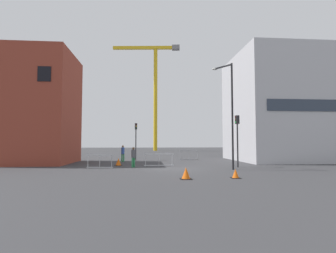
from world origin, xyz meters
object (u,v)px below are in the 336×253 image
Objects in this scene: pedestrian_walking at (133,156)px; traffic_cone_on_verge at (186,174)px; traffic_cone_orange at (118,162)px; construction_crane at (154,82)px; traffic_light_median at (136,135)px; traffic_cone_striped at (236,174)px; traffic_light_verge at (237,133)px; pedestrian_waiting at (123,152)px; streetlamp_tall at (230,107)px.

pedestrian_walking reaches higher than traffic_cone_on_verge.
pedestrian_walking is at bearing 114.28° from traffic_cone_on_verge.
traffic_cone_orange is 1.01× the size of traffic_cone_on_verge.
traffic_cone_orange is 10.00m from traffic_cone_on_verge.
construction_crane is 50.93m from traffic_cone_on_verge.
traffic_light_median is 16.00m from traffic_cone_on_verge.
traffic_light_median is (-3.09, -32.88, -13.60)m from construction_crane.
construction_crane is 38.71× the size of traffic_cone_orange.
pedestrian_walking is at bearing -94.14° from construction_crane.
traffic_cone_striped is (2.86, 0.12, -0.06)m from traffic_cone_on_verge.
traffic_light_median is 8.50m from pedestrian_walking.
construction_crane is 5.98× the size of traffic_light_verge.
traffic_light_verge is at bearing 69.46° from traffic_cone_striped.
pedestrian_waiting is (-1.37, 6.12, 0.05)m from pedestrian_walking.
traffic_light_verge is at bearing -82.48° from construction_crane.
traffic_cone_orange is at bearing -96.29° from construction_crane.
traffic_cone_on_verge reaches higher than traffic_cone_striped.
construction_crane is 15.48× the size of pedestrian_walking.
traffic_cone_on_verge is at bearing -62.64° from traffic_cone_orange.
pedestrian_walking is 2.50× the size of traffic_cone_orange.
traffic_cone_orange reaches higher than traffic_cone_on_verge.
traffic_light_median reaches higher than traffic_cone_orange.
pedestrian_walking is 3.15× the size of traffic_cone_striped.
traffic_light_verge is 1.02× the size of traffic_light_median.
traffic_light_median is at bearing 79.19° from traffic_cone_orange.
traffic_cone_striped is at bearing 2.50° from traffic_cone_on_verge.
traffic_light_verge is 8.16× the size of traffic_cone_striped.
traffic_light_median is 16.72m from traffic_cone_striped.
traffic_light_median is 6.42× the size of traffic_cone_on_verge.
traffic_cone_orange is at bearing -89.97° from pedestrian_waiting.
traffic_cone_orange is (-1.37, 1.73, -0.64)m from pedestrian_walking.
traffic_cone_on_verge is (0.24, -48.32, -16.09)m from construction_crane.
pedestrian_waiting is at bearing -97.07° from construction_crane.
traffic_cone_orange is at bearing 155.41° from streetlamp_tall.
construction_crane reaches higher than traffic_light_median.
construction_crane is 44.08m from pedestrian_walking.
streetlamp_tall is 1.93× the size of traffic_light_median.
traffic_light_verge reaches higher than pedestrian_waiting.
construction_crane reaches higher than traffic_light_verge.
streetlamp_tall is at bearing 75.05° from traffic_cone_striped.
traffic_light_verge reaches higher than traffic_cone_on_verge.
streetlamp_tall is 4.91× the size of pedestrian_walking.
pedestrian_waiting is at bearing 109.10° from traffic_cone_on_verge.
streetlamp_tall reaches higher than traffic_light_verge.
traffic_light_median reaches higher than traffic_cone_on_verge.
traffic_cone_orange is at bearing 117.36° from traffic_cone_on_verge.
pedestrian_walking is at bearing 175.94° from traffic_light_verge.
traffic_light_verge is at bearing -4.06° from pedestrian_walking.
streetlamp_tall reaches higher than pedestrian_walking.
pedestrian_walking is 2.30m from traffic_cone_orange.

